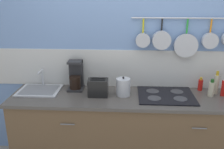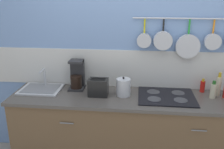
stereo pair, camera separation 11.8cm
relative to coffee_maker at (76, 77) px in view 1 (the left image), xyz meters
name	(u,v)px [view 1 (the left image)]	position (x,y,z in m)	size (l,w,h in m)	color
wall_back	(133,54)	(0.64, 0.15, 0.25)	(7.20, 0.16, 2.60)	#7293C6
cabinet_base	(131,135)	(0.64, -0.19, -0.60)	(2.56, 0.58, 0.85)	brown
countertop	(132,98)	(0.64, -0.19, -0.15)	(2.60, 0.60, 0.03)	#4C4742
sink_basin	(40,89)	(-0.40, -0.09, -0.12)	(0.45, 0.37, 0.21)	#B7BABF
coffee_maker	(76,77)	(0.00, 0.00, 0.00)	(0.17, 0.19, 0.33)	#262628
toaster	(98,87)	(0.27, -0.18, -0.04)	(0.22, 0.14, 0.19)	black
kettle	(123,87)	(0.54, -0.15, -0.04)	(0.15, 0.15, 0.21)	#B7BABF
cooktop	(166,95)	(1.00, -0.15, -0.13)	(0.59, 0.49, 0.01)	black
bottle_cooking_wine	(200,85)	(1.40, 0.04, -0.07)	(0.05, 0.05, 0.15)	red
bottle_olive_oil	(211,89)	(1.47, -0.12, -0.05)	(0.06, 0.06, 0.19)	#BFB799
bottle_sesame_oil	(216,84)	(1.54, -0.05, -0.02)	(0.05, 0.05, 0.26)	#BFB799
bottle_vinegar	(224,88)	(1.60, -0.10, -0.05)	(0.05, 0.05, 0.21)	red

